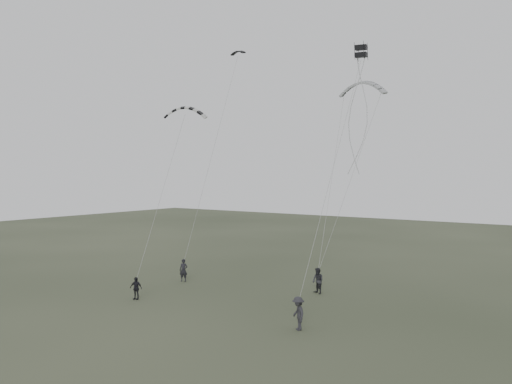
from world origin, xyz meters
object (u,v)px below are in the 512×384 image
Objects in this scene: flyer_far at (298,313)px; flyer_left at (184,270)px; kite_striped at (185,108)px; kite_box at (361,51)px; kite_pale_large at (362,83)px; flyer_center at (136,288)px; kite_dark_small at (238,51)px; flyer_right at (318,281)px.

flyer_left is at bearing -162.09° from flyer_far.
flyer_left is 0.55× the size of kite_striped.
flyer_far is at bearing -56.14° from kite_striped.
kite_box reaches higher than kite_striped.
kite_pale_large is at bearing 99.33° from kite_box.
kite_dark_small is (-1.20, 13.49, 19.26)m from flyer_center.
kite_dark_small is (-10.85, 4.77, 19.10)m from flyer_right.
kite_box reaches higher than flyer_center.
kite_pale_large reaches higher than kite_box.
flyer_left is 1.17× the size of flyer_center.
flyer_center is 0.47× the size of kite_striped.
kite_dark_small reaches higher than kite_striped.
kite_striped is 15.14m from kite_box.
flyer_far is at bearing -88.44° from kite_pale_large.
flyer_far is at bearing -44.84° from flyer_left.
kite_box is (14.56, 4.75, 15.30)m from flyer_center.
flyer_left is 0.97× the size of flyer_right.
kite_striped is at bearing -78.84° from kite_dark_small.
flyer_right is 0.57× the size of kite_striped.
flyer_center is at bearing -100.93° from flyer_left.
kite_pale_large is (1.33, 4.77, 14.96)m from flyer_right.
kite_dark_small is (-13.94, 13.00, 19.10)m from flyer_far.
flyer_center is 0.42× the size of kite_pale_large.
kite_striped is (0.89, -0.67, 13.03)m from flyer_left.
kite_box is at bearing -12.41° from flyer_right.
flyer_right is 22.48m from kite_dark_small.
kite_dark_small is at bearing -177.27° from flyer_right.
flyer_far is 0.56× the size of kite_striped.
kite_box is (4.92, -3.97, 15.14)m from flyer_right.
flyer_left is 21.99m from kite_box.
kite_dark_small reaches higher than flyer_right.
flyer_right is at bearing 150.65° from flyer_far.
kite_dark_small is at bearing 137.99° from kite_box.
flyer_center is 23.55m from kite_dark_small.
kite_dark_small is 18.45m from kite_box.
kite_pale_large is (12.27, 7.29, 14.99)m from flyer_left.
flyer_right is 1.25× the size of kite_dark_small.
kite_pale_large is (10.97, 13.49, 15.12)m from flyer_center.
kite_dark_small is at bearing 177.03° from flyer_far.
flyer_right is 1.00× the size of flyer_far.
flyer_right is 16.74m from kite_striped.
flyer_center is 21.65m from kite_box.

